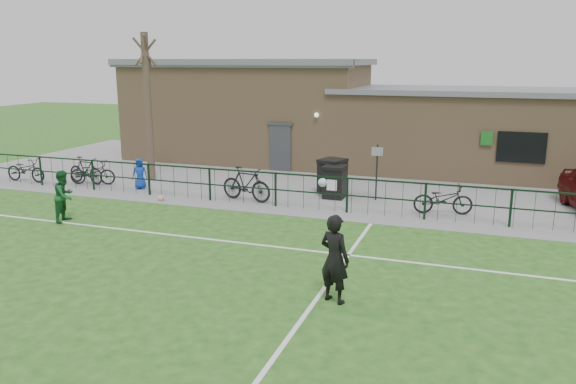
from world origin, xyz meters
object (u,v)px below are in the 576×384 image
(bare_tree, at_px, (148,108))
(bicycle_d, at_px, (246,184))
(wheelie_bin_right, at_px, (332,177))
(bicycle_c, at_px, (93,172))
(bicycle_e, at_px, (443,199))
(bicycle_b, at_px, (86,170))
(outfield_player, at_px, (64,196))
(sign_post, at_px, (377,173))
(ball_ground, at_px, (161,198))
(wheelie_bin_left, at_px, (335,183))
(bicycle_a, at_px, (26,170))
(spectator_child, at_px, (140,174))

(bare_tree, distance_m, bicycle_d, 6.15)
(wheelie_bin_right, distance_m, bicycle_c, 9.65)
(bicycle_d, bearing_deg, bicycle_e, -74.37)
(bicycle_b, bearing_deg, outfield_player, -138.63)
(bare_tree, bearing_deg, wheelie_bin_right, 0.36)
(bicycle_c, bearing_deg, wheelie_bin_right, -94.93)
(bicycle_b, bearing_deg, wheelie_bin_right, -71.30)
(bicycle_d, bearing_deg, sign_post, -57.91)
(ball_ground, bearing_deg, outfield_player, -114.40)
(wheelie_bin_left, xyz_separation_m, ball_ground, (-5.73, -2.50, -0.46))
(bicycle_a, bearing_deg, bicycle_e, -88.07)
(wheelie_bin_left, bearing_deg, bicycle_e, -14.20)
(bicycle_b, height_order, bicycle_d, bicycle_d)
(wheelie_bin_left, relative_size, wheelie_bin_right, 0.91)
(bicycle_b, xyz_separation_m, bicycle_c, (0.37, -0.05, -0.06))
(bicycle_a, relative_size, ball_ground, 8.19)
(wheelie_bin_right, xyz_separation_m, sign_post, (1.76, -0.55, 0.40))
(sign_post, xyz_separation_m, bicycle_e, (2.40, -1.14, -0.51))
(spectator_child, relative_size, outfield_player, 0.74)
(bicycle_d, relative_size, outfield_player, 1.26)
(bicycle_b, distance_m, outfield_player, 5.54)
(wheelie_bin_left, distance_m, bicycle_c, 9.82)
(bare_tree, distance_m, bicycle_c, 3.44)
(outfield_player, relative_size, ball_ground, 6.99)
(bicycle_c, bearing_deg, bicycle_e, -105.12)
(bare_tree, xyz_separation_m, bicycle_a, (-4.60, -2.15, -2.49))
(bicycle_b, xyz_separation_m, spectator_child, (2.61, -0.09, 0.05))
(bicycle_d, relative_size, bicycle_e, 1.08)
(spectator_child, bearing_deg, bicycle_b, 156.39)
(bicycle_a, xyz_separation_m, bicycle_e, (16.59, 0.51, -0.00))
(bicycle_b, xyz_separation_m, bicycle_d, (7.28, -0.50, 0.06))
(bicycle_b, distance_m, bicycle_c, 0.37)
(sign_post, bearing_deg, spectator_child, -172.29)
(ball_ground, bearing_deg, bicycle_c, 160.12)
(ball_ground, bearing_deg, bicycle_b, 161.07)
(sign_post, distance_m, bicycle_e, 2.70)
(bicycle_e, bearing_deg, wheelie_bin_right, 56.28)
(bare_tree, relative_size, bicycle_c, 3.24)
(wheelie_bin_right, xyz_separation_m, bicycle_e, (4.16, -1.69, -0.11))
(wheelie_bin_left, height_order, bicycle_e, wheelie_bin_left)
(sign_post, bearing_deg, bicycle_b, -174.44)
(wheelie_bin_right, relative_size, spectator_child, 1.01)
(wheelie_bin_left, bearing_deg, spectator_child, -171.58)
(wheelie_bin_left, distance_m, spectator_child, 7.60)
(bicycle_a, bearing_deg, spectator_child, -85.08)
(bicycle_d, bearing_deg, spectator_child, 96.41)
(bicycle_a, relative_size, bicycle_b, 1.04)
(bicycle_c, bearing_deg, bicycle_d, -109.01)
(wheelie_bin_right, distance_m, sign_post, 1.89)
(bicycle_e, height_order, ball_ground, bicycle_e)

